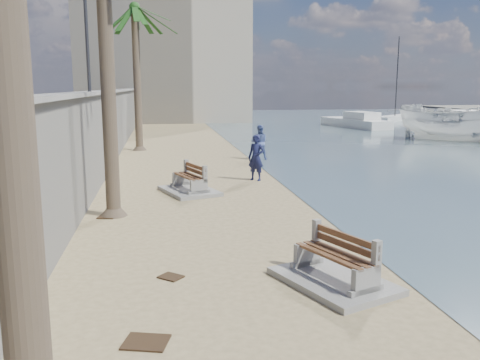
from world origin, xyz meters
TOP-DOWN VIEW (x-y plane):
  - ground_plane at (0.00, 0.00)m, footprint 140.00×140.00m
  - seawall at (-5.20, 20.00)m, footprint 0.45×70.00m
  - wall_cap at (-5.20, 20.00)m, footprint 0.80×70.00m
  - end_building at (-2.00, 52.00)m, footprint 18.00×12.00m
  - bench_near at (0.57, 2.10)m, footprint 2.33×2.74m
  - bench_far at (-1.69, 11.21)m, footprint 2.29×2.76m
  - palm_back at (-3.92, 24.24)m, footprint 5.00×5.00m
  - streetlight at (-5.10, 12.00)m, footprint 0.28×0.28m
  - person_a at (1.15, 13.26)m, footprint 0.94×0.89m
  - person_b at (2.47, 19.25)m, footprint 1.01×0.81m
  - boat_cruiser at (17.99, 26.01)m, footprint 4.48×4.48m
  - yacht_near at (27.20, 39.82)m, footprint 4.77×11.69m
  - yacht_far at (15.55, 38.94)m, footprint 4.21×8.76m
  - sailboat_west at (23.32, 46.73)m, footprint 7.18×6.46m
  - debris_b at (-2.98, 0.32)m, footprint 0.77×0.68m
  - debris_c at (-4.28, 8.15)m, footprint 0.63×0.72m
  - debris_d at (-2.55, 2.94)m, footprint 0.57×0.56m

SIDE VIEW (x-z plane):
  - ground_plane at x=0.00m, z-range 0.00..0.00m
  - debris_b at x=-2.98m, z-range 0.00..0.03m
  - debris_c at x=-4.28m, z-range 0.00..0.03m
  - debris_d at x=-2.55m, z-range 0.00..0.03m
  - sailboat_west at x=23.32m, z-range -4.32..4.93m
  - yacht_near at x=27.20m, z-range -0.40..1.10m
  - yacht_far at x=15.55m, z-range -0.40..1.10m
  - bench_near at x=0.57m, z-range -0.06..0.91m
  - bench_far at x=-1.69m, z-range -0.06..0.93m
  - person_b at x=2.47m, z-range 0.00..2.00m
  - person_a at x=1.15m, z-range 0.00..2.15m
  - boat_cruiser at x=17.99m, z-range -0.40..3.27m
  - seawall at x=-5.20m, z-range 0.00..3.50m
  - wall_cap at x=-5.20m, z-range 3.49..3.61m
  - streetlight at x=-5.10m, z-range 4.08..9.21m
  - end_building at x=-2.00m, z-range 0.00..14.00m
  - palm_back at x=-3.92m, z-range 3.55..12.74m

